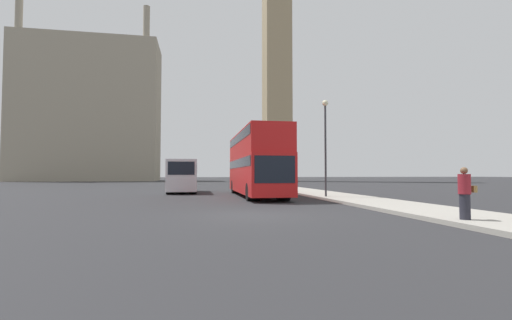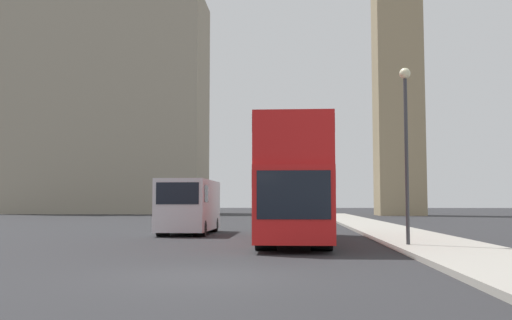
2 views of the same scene
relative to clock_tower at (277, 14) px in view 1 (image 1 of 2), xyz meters
name	(u,v)px [view 1 (image 1 of 2)]	position (x,y,z in m)	size (l,w,h in m)	color
ground_plane	(256,215)	(-14.30, -55.98, -34.90)	(300.00, 300.00, 0.00)	#28282B
sidewalk_strip	(421,210)	(-7.66, -55.98, -34.83)	(3.30, 120.00, 0.15)	#9E998E
clock_tower	(277,14)	(0.00, 0.00, 0.00)	(5.65, 5.82, 68.18)	tan
building_block_distant	(90,111)	(-38.74, 9.16, -19.95)	(28.24, 11.13, 36.39)	#9E937F
red_double_decker_bus	(256,161)	(-12.48, -45.74, -32.54)	(2.45, 11.11, 4.22)	red
white_van	(183,175)	(-17.46, -40.51, -33.53)	(2.22, 5.90, 2.56)	silver
pedestrian	(465,193)	(-8.63, -59.37, -33.98)	(0.50, 0.34, 1.54)	#23232D
street_lamp	(325,133)	(-8.78, -48.82, -30.95)	(0.36, 0.36, 5.79)	#38383D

